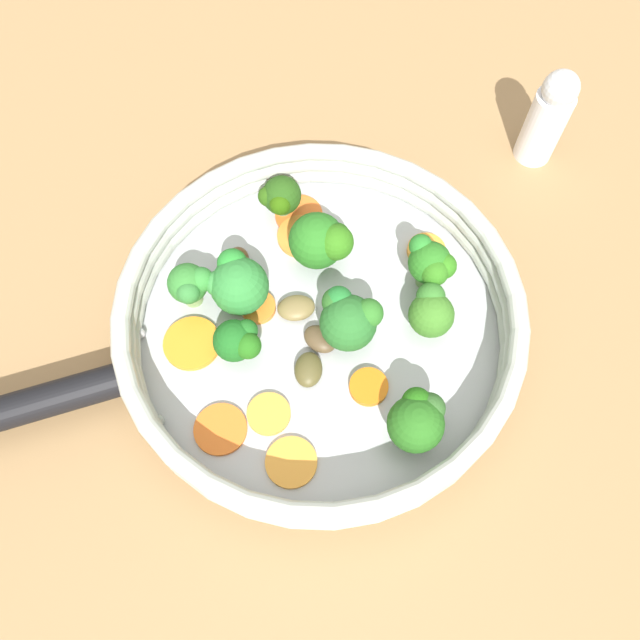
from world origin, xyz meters
TOP-DOWN VIEW (x-y plane):
  - ground_plane at (0.00, 0.00)m, footprint 4.00×4.00m
  - skillet at (0.00, 0.00)m, footprint 0.30×0.30m
  - skillet_rim_wall at (0.00, 0.00)m, footprint 0.31×0.31m
  - skillet_rivet_left at (-0.06, -0.13)m, footprint 0.01×0.01m
  - skillet_rivet_right at (0.02, -0.14)m, footprint 0.01×0.01m
  - carrot_slice_0 at (0.05, -0.07)m, footprint 0.04×0.04m
  - carrot_slice_1 at (-0.08, 0.02)m, footprint 0.05×0.05m
  - carrot_slice_2 at (0.06, 0.01)m, footprint 0.04×0.04m
  - carrot_slice_3 at (-0.02, 0.11)m, footprint 0.03×0.03m
  - carrot_slice_4 at (0.04, -0.10)m, footprint 0.05×0.05m
  - carrot_slice_5 at (-0.03, -0.10)m, footprint 0.06×0.06m
  - carrot_slice_6 at (0.09, -0.07)m, footprint 0.05×0.05m
  - carrot_slice_7 at (-0.04, -0.04)m, footprint 0.03×0.03m
  - carrot_slice_8 at (-0.10, 0.03)m, footprint 0.04×0.04m
  - broccoli_floret_0 at (-0.11, 0.02)m, footprint 0.04×0.04m
  - broccoli_floret_1 at (-0.01, -0.06)m, footprint 0.04×0.04m
  - broccoli_floret_2 at (-0.07, -0.08)m, footprint 0.04×0.04m
  - broccoli_floret_3 at (-0.05, -0.05)m, footprint 0.05×0.05m
  - broccoli_floret_4 at (0.03, 0.08)m, footprint 0.04×0.04m
  - broccoli_floret_5 at (0.00, 0.10)m, footprint 0.04×0.03m
  - broccoli_floret_6 at (0.11, 0.02)m, footprint 0.04×0.04m
  - broccoli_floret_7 at (-0.06, 0.03)m, footprint 0.05×0.05m
  - broccoli_floret_8 at (0.01, 0.02)m, footprint 0.05×0.05m
  - mushroom_piece_0 at (0.03, -0.02)m, footprint 0.04×0.03m
  - mushroom_piece_1 at (0.01, -0.01)m, footprint 0.03×0.03m
  - mushroom_piece_2 at (-0.02, -0.01)m, footprint 0.03×0.04m
  - mushroom_piece_3 at (-0.08, -0.04)m, footprint 0.03×0.03m
  - salt_shaker at (-0.08, 0.26)m, footprint 0.03×0.03m

SIDE VIEW (x-z plane):
  - ground_plane at x=0.00m, z-range 0.00..0.00m
  - skillet at x=0.00m, z-range 0.00..0.01m
  - carrot_slice_4 at x=0.04m, z-range 0.01..0.02m
  - carrot_slice_6 at x=0.09m, z-range 0.01..0.02m
  - carrot_slice_8 at x=-0.10m, z-range 0.01..0.02m
  - carrot_slice_0 at x=0.05m, z-range 0.01..0.02m
  - carrot_slice_1 at x=-0.08m, z-range 0.01..0.02m
  - carrot_slice_5 at x=-0.03m, z-range 0.01..0.02m
  - carrot_slice_3 at x=-0.02m, z-range 0.01..0.02m
  - carrot_slice_2 at x=0.06m, z-range 0.01..0.02m
  - carrot_slice_7 at x=-0.04m, z-range 0.01..0.02m
  - skillet_rivet_left at x=-0.06m, z-range 0.01..0.02m
  - skillet_rivet_right at x=0.02m, z-range 0.01..0.02m
  - mushroom_piece_2 at x=-0.02m, z-range 0.01..0.02m
  - mushroom_piece_3 at x=-0.08m, z-range 0.01..0.03m
  - mushroom_piece_1 at x=0.01m, z-range 0.01..0.03m
  - mushroom_piece_0 at x=0.03m, z-range 0.01..0.03m
  - skillet_rim_wall at x=0.00m, z-range 0.01..0.06m
  - broccoli_floret_1 at x=-0.01m, z-range 0.02..0.05m
  - broccoli_floret_4 at x=0.03m, z-range 0.02..0.06m
  - broccoli_floret_0 at x=-0.11m, z-range 0.02..0.06m
  - broccoli_floret_2 at x=-0.07m, z-range 0.02..0.06m
  - broccoli_floret_3 at x=-0.05m, z-range 0.01..0.06m
  - broccoli_floret_7 at x=-0.06m, z-range 0.02..0.07m
  - broccoli_floret_6 at x=0.11m, z-range 0.02..0.07m
  - broccoli_floret_8 at x=0.01m, z-range 0.02..0.07m
  - broccoli_floret_5 at x=0.00m, z-range 0.02..0.07m
  - salt_shaker at x=-0.08m, z-range 0.00..0.09m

